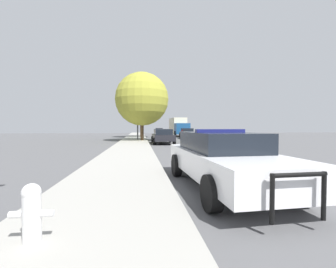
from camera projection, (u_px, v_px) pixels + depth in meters
name	position (u px, v px, depth m)	size (l,w,h in m)	color
ground_plane	(294.00, 183.00, 6.49)	(110.00, 110.00, 0.00)	#565659
sidewalk_left	(114.00, 186.00, 5.86)	(3.00, 110.00, 0.13)	#A3A099
police_car	(223.00, 158.00, 6.04)	(2.31, 5.35, 1.56)	white
fire_hydrant	(32.00, 211.00, 2.88)	(0.53, 0.23, 0.76)	white
traffic_light	(149.00, 112.00, 26.90)	(3.35, 0.35, 4.58)	#424247
car_background_oncoming	(187.00, 133.00, 31.10)	(2.03, 4.08, 1.44)	#474C51
car_background_distant	(159.00, 131.00, 48.09)	(2.11, 4.31, 1.39)	maroon
car_background_midblock	(163.00, 136.00, 21.67)	(2.08, 4.51, 1.43)	black
box_truck	(178.00, 127.00, 38.91)	(2.61, 7.69, 3.19)	navy
tree_sidewalk_mid	(142.00, 99.00, 24.99)	(5.93, 5.93, 7.57)	#4C3823
tree_sidewalk_far	(141.00, 103.00, 33.85)	(5.64, 5.64, 7.95)	brown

